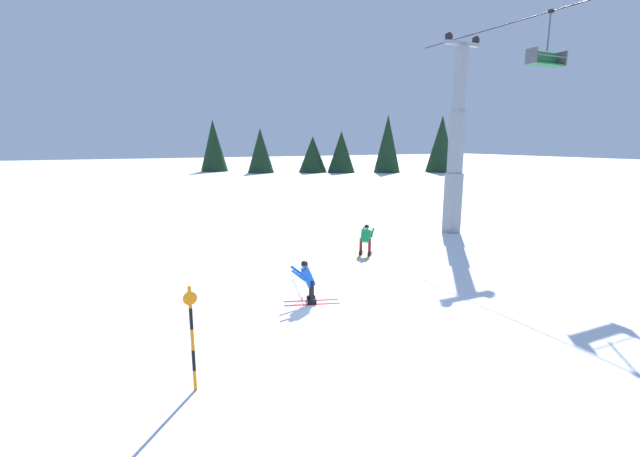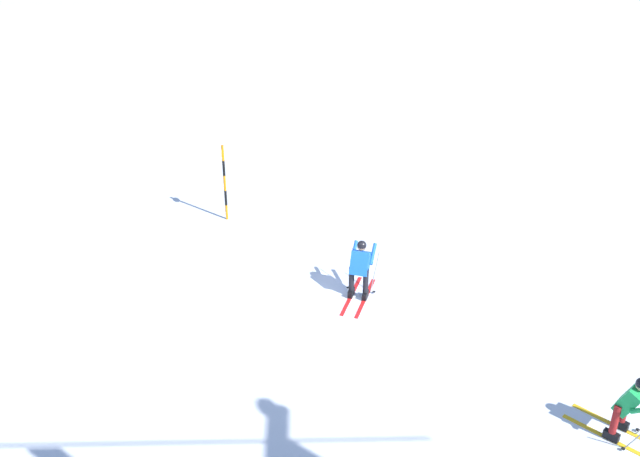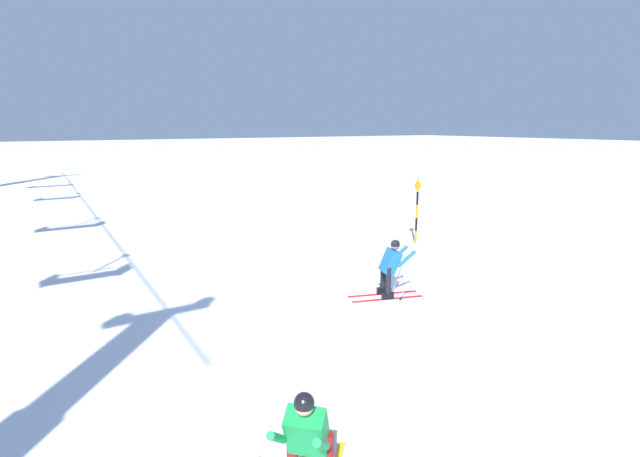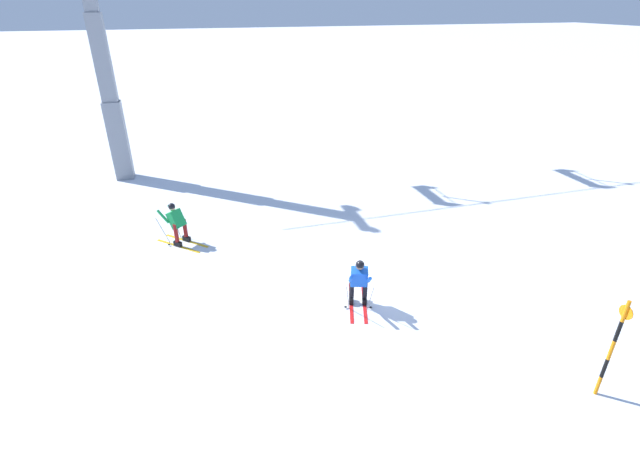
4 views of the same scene
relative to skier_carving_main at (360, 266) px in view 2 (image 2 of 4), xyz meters
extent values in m
plane|color=white|center=(0.55, 1.08, -0.78)|extent=(260.00, 260.00, 0.00)
cube|color=red|center=(0.20, 0.06, -0.78)|extent=(0.64, 1.70, 0.01)
cube|color=black|center=(0.20, 0.06, -0.69)|extent=(0.19, 0.30, 0.16)
cylinder|color=black|center=(0.20, 0.06, -0.30)|extent=(0.13, 0.13, 0.61)
cube|color=red|center=(-0.13, 0.16, -0.78)|extent=(0.64, 1.70, 0.01)
cube|color=black|center=(-0.13, 0.16, -0.69)|extent=(0.19, 0.30, 0.16)
cylinder|color=black|center=(-0.13, 0.16, -0.30)|extent=(0.13, 0.13, 0.61)
cube|color=blue|center=(0.00, 0.01, 0.09)|extent=(0.54, 0.57, 0.62)
sphere|color=#997051|center=(-0.03, -0.10, 0.47)|extent=(0.20, 0.20, 0.20)
sphere|color=black|center=(-0.03, -0.10, 0.51)|extent=(0.22, 0.22, 0.22)
cylinder|color=blue|center=(0.12, -0.36, 0.21)|extent=(0.23, 0.46, 0.41)
cylinder|color=gray|center=(0.16, -0.40, -0.36)|extent=(0.05, 0.46, 1.05)
cylinder|color=black|center=(0.26, -0.24, -0.73)|extent=(0.07, 0.07, 0.01)
cylinder|color=blue|center=(-0.31, -0.21, 0.21)|extent=(0.23, 0.46, 0.41)
cylinder|color=gray|center=(-0.36, -0.22, -0.36)|extent=(0.27, 0.40, 1.05)
cylinder|color=black|center=(-0.35, -0.04, -0.73)|extent=(0.07, 0.07, 0.01)
cylinder|color=orange|center=(3.53, -4.14, -0.56)|extent=(0.07, 0.07, 0.45)
cylinder|color=black|center=(3.53, -4.14, -0.10)|extent=(0.07, 0.07, 0.45)
cylinder|color=orange|center=(3.53, -4.14, 0.35)|extent=(0.07, 0.07, 0.45)
cylinder|color=black|center=(3.53, -4.14, 0.80)|extent=(0.07, 0.07, 0.45)
cylinder|color=orange|center=(3.53, -4.14, 1.26)|extent=(0.07, 0.07, 0.45)
cylinder|color=orange|center=(3.55, -4.14, 1.24)|extent=(0.01, 0.28, 0.28)
cube|color=yellow|center=(-4.42, 4.61, -0.78)|extent=(1.34, 1.33, 0.01)
cube|color=black|center=(-4.42, 4.61, -0.69)|extent=(0.28, 0.28, 0.16)
cylinder|color=maroon|center=(-4.42, 4.61, -0.31)|extent=(0.13, 0.13, 0.61)
cube|color=yellow|center=(-4.14, 4.90, -0.78)|extent=(1.34, 1.33, 0.01)
cube|color=black|center=(-4.14, 4.90, -0.69)|extent=(0.28, 0.28, 0.16)
cylinder|color=maroon|center=(-4.14, 4.90, -0.31)|extent=(0.13, 0.13, 0.61)
cube|color=green|center=(-4.36, 4.84, 0.08)|extent=(0.63, 0.63, 0.62)
cylinder|color=black|center=(-4.70, 4.72, -0.73)|extent=(0.07, 0.07, 0.01)
cylinder|color=gray|center=(-4.41, 5.27, -0.37)|extent=(0.26, 0.41, 1.03)
cylinder|color=black|center=(-4.25, 5.18, -0.73)|extent=(0.07, 0.07, 0.01)
camera|label=1|loc=(12.01, -5.35, 4.29)|focal=24.37mm
camera|label=2|loc=(1.29, 14.33, 8.39)|focal=39.88mm
camera|label=3|loc=(-8.15, 7.01, 3.27)|focal=26.13mm
camera|label=4|loc=(-3.69, -8.94, 6.32)|focal=25.49mm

